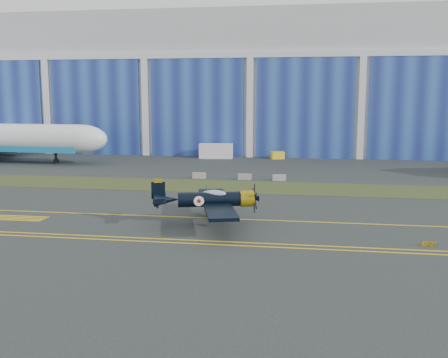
# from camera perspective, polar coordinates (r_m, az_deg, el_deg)

# --- Properties ---
(ground) EXTENTS (260.00, 260.00, 0.00)m
(ground) POSITION_cam_1_polar(r_m,az_deg,el_deg) (59.78, -2.35, -3.11)
(ground) COLOR #2D3331
(ground) RESTS_ON ground
(grass_median) EXTENTS (260.00, 10.00, 0.02)m
(grass_median) POSITION_cam_1_polar(r_m,az_deg,el_deg) (73.29, -0.20, -0.80)
(grass_median) COLOR #475128
(grass_median) RESTS_ON ground
(hangar) EXTENTS (220.00, 45.70, 30.00)m
(hangar) POSITION_cam_1_polar(r_m,az_deg,el_deg) (129.57, 3.96, 10.15)
(hangar) COLOR silver
(hangar) RESTS_ON ground
(taxiway_centreline) EXTENTS (200.00, 0.20, 0.02)m
(taxiway_centreline) POSITION_cam_1_polar(r_m,az_deg,el_deg) (55.01, -3.38, -4.20)
(taxiway_centreline) COLOR yellow
(taxiway_centreline) RESTS_ON ground
(edge_line_near) EXTENTS (80.00, 0.20, 0.02)m
(edge_line_near) POSITION_cam_1_polar(r_m,az_deg,el_deg) (46.08, -5.92, -6.89)
(edge_line_near) COLOR yellow
(edge_line_near) RESTS_ON ground
(edge_line_far) EXTENTS (80.00, 0.20, 0.02)m
(edge_line_far) POSITION_cam_1_polar(r_m,az_deg,el_deg) (47.01, -5.61, -6.56)
(edge_line_far) COLOR yellow
(edge_line_far) RESTS_ON ground
(hold_short_ladder) EXTENTS (6.00, 2.40, 0.02)m
(hold_short_ladder) POSITION_cam_1_polar(r_m,az_deg,el_deg) (58.75, -21.51, -3.97)
(hold_short_ladder) COLOR yellow
(hold_short_ladder) RESTS_ON ground
(guard_board_right) EXTENTS (1.20, 0.15, 0.35)m
(guard_board_right) POSITION_cam_1_polar(r_m,az_deg,el_deg) (48.11, 21.35, -6.59)
(guard_board_right) COLOR yellow
(guard_board_right) RESTS_ON ground
(warbird) EXTENTS (15.19, 16.92, 4.25)m
(warbird) POSITION_cam_1_polar(r_m,az_deg,el_deg) (51.73, -1.56, -2.23)
(warbird) COLOR black
(warbird) RESTS_ON ground
(shipping_container) EXTENTS (6.91, 3.29, 2.90)m
(shipping_container) POSITION_cam_1_polar(r_m,az_deg,el_deg) (105.80, -0.87, 3.07)
(shipping_container) COLOR silver
(shipping_container) RESTS_ON ground
(tug) EXTENTS (2.89, 2.31, 1.46)m
(tug) POSITION_cam_1_polar(r_m,az_deg,el_deg) (105.11, 5.85, 2.59)
(tug) COLOR yellow
(tug) RESTS_ON ground
(barrier_a) EXTENTS (2.00, 0.61, 0.90)m
(barrier_a) POSITION_cam_1_polar(r_m,az_deg,el_deg) (80.22, -2.73, 0.37)
(barrier_a) COLOR #9C9D84
(barrier_a) RESTS_ON ground
(barrier_b) EXTENTS (2.00, 0.61, 0.90)m
(barrier_b) POSITION_cam_1_polar(r_m,az_deg,el_deg) (79.00, 2.28, 0.24)
(barrier_b) COLOR #9B9199
(barrier_b) RESTS_ON ground
(barrier_c) EXTENTS (2.05, 0.81, 0.90)m
(barrier_c) POSITION_cam_1_polar(r_m,az_deg,el_deg) (78.53, 6.03, 0.14)
(barrier_c) COLOR #919B99
(barrier_c) RESTS_ON ground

